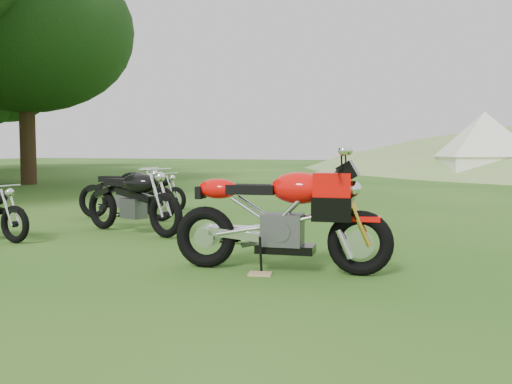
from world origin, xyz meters
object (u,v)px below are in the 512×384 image
at_px(sport_motorcycle, 281,209).
at_px(vintage_moto_c, 132,198).
at_px(tent_left, 484,147).
at_px(vintage_moto_a, 126,192).
at_px(vintage_moto_d, 155,190).
at_px(plywood_board, 260,274).

relative_size(sport_motorcycle, vintage_moto_c, 1.08).
bearing_deg(vintage_moto_c, tent_left, 91.80).
bearing_deg(vintage_moto_a, vintage_moto_d, 100.01).
distance_m(sport_motorcycle, plywood_board, 0.71).
bearing_deg(plywood_board, vintage_moto_c, 147.49).
xyz_separation_m(plywood_board, vintage_moto_c, (-2.92, 1.86, 0.53)).
relative_size(vintage_moto_a, vintage_moto_c, 0.95).
distance_m(vintage_moto_c, tent_left, 19.76).
distance_m(vintage_moto_a, vintage_moto_d, 1.53).
xyz_separation_m(sport_motorcycle, vintage_moto_c, (-3.04, 1.61, -0.12)).
bearing_deg(vintage_moto_d, plywood_board, -36.55).
bearing_deg(vintage_moto_d, vintage_moto_a, -65.58).
bearing_deg(tent_left, plywood_board, -113.73).
height_order(vintage_moto_a, vintage_moto_d, vintage_moto_a).
height_order(sport_motorcycle, vintage_moto_a, sport_motorcycle).
height_order(sport_motorcycle, vintage_moto_d, sport_motorcycle).
height_order(vintage_moto_a, tent_left, tent_left).
bearing_deg(sport_motorcycle, plywood_board, -126.87).
bearing_deg(vintage_moto_a, sport_motorcycle, -39.65).
relative_size(vintage_moto_d, tent_left, 0.51).
height_order(plywood_board, vintage_moto_c, vintage_moto_c).
xyz_separation_m(plywood_board, vintage_moto_d, (-4.40, 4.69, 0.42)).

